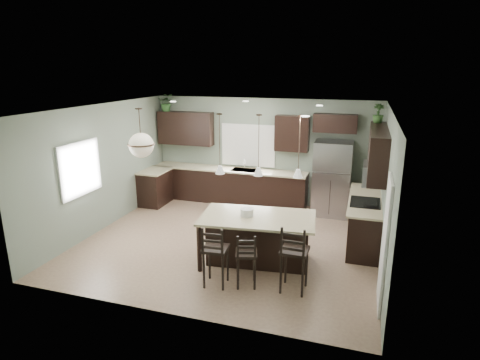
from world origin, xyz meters
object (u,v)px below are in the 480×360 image
(bar_stool_center, at_px, (246,259))
(bar_stool_right, at_px, (294,258))
(refrigerator, at_px, (332,179))
(plant_back_left, at_px, (167,103))
(kitchen_island, at_px, (257,240))
(bar_stool_left, at_px, (216,255))
(serving_dish, at_px, (247,212))

(bar_stool_center, bearing_deg, bar_stool_right, -10.07)
(refrigerator, bearing_deg, plant_back_left, 176.92)
(refrigerator, bearing_deg, kitchen_island, -109.23)
(refrigerator, distance_m, bar_stool_left, 4.35)
(serving_dish, xyz_separation_m, bar_stool_right, (1.02, -0.74, -0.41))
(plant_back_left, bearing_deg, serving_dish, -45.41)
(bar_stool_center, bearing_deg, plant_back_left, 113.32)
(serving_dish, distance_m, bar_stool_right, 1.33)
(serving_dish, relative_size, plant_back_left, 0.51)
(kitchen_island, bearing_deg, refrigerator, 64.15)
(bar_stool_left, bearing_deg, bar_stool_center, 9.38)
(serving_dish, relative_size, bar_stool_right, 0.20)
(serving_dish, height_order, bar_stool_center, serving_dish)
(kitchen_island, xyz_separation_m, plant_back_left, (-3.49, 3.31, 2.17))
(kitchen_island, relative_size, bar_stool_right, 1.78)
(kitchen_island, height_order, serving_dish, serving_dish)
(refrigerator, height_order, serving_dish, refrigerator)
(kitchen_island, height_order, plant_back_left, plant_back_left)
(serving_dish, bearing_deg, kitchen_island, 6.62)
(bar_stool_left, height_order, bar_stool_center, bar_stool_left)
(refrigerator, xyz_separation_m, plant_back_left, (-4.56, 0.25, 1.71))
(bar_stool_center, distance_m, plant_back_left, 5.87)
(refrigerator, height_order, bar_stool_right, refrigerator)
(bar_stool_left, relative_size, bar_stool_right, 0.93)
(bar_stool_left, bearing_deg, kitchen_island, 60.30)
(refrigerator, height_order, bar_stool_center, refrigerator)
(bar_stool_right, xyz_separation_m, plant_back_left, (-4.31, 4.08, 2.05))
(refrigerator, bearing_deg, bar_stool_center, -104.73)
(bar_stool_center, distance_m, bar_stool_right, 0.80)
(refrigerator, bearing_deg, bar_stool_left, -110.65)
(serving_dish, bearing_deg, plant_back_left, 134.59)
(bar_stool_left, distance_m, bar_stool_right, 1.30)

